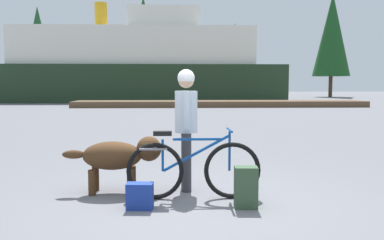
{
  "coord_description": "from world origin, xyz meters",
  "views": [
    {
      "loc": [
        -0.25,
        -5.07,
        1.51
      ],
      "look_at": [
        -0.0,
        0.82,
        1.0
      ],
      "focal_mm": 38.21,
      "sensor_mm": 36.0,
      "label": 1
    }
  ],
  "objects_px": {
    "backpack": "(246,187)",
    "bicycle": "(193,169)",
    "sailboat_moored": "(125,94)",
    "ferry_boat": "(137,67)",
    "handbag_pannier": "(140,196)",
    "person_cyclist": "(186,118)",
    "dog": "(119,156)"
  },
  "relations": [
    {
      "from": "bicycle",
      "to": "ferry_boat",
      "type": "xyz_separation_m",
      "value": [
        -3.6,
        32.07,
        2.68
      ]
    },
    {
      "from": "bicycle",
      "to": "sailboat_moored",
      "type": "height_order",
      "value": "sailboat_moored"
    },
    {
      "from": "ferry_boat",
      "to": "sailboat_moored",
      "type": "distance_m",
      "value": 5.88
    },
    {
      "from": "backpack",
      "to": "handbag_pannier",
      "type": "bearing_deg",
      "value": -179.96
    },
    {
      "from": "bicycle",
      "to": "dog",
      "type": "xyz_separation_m",
      "value": [
        -1.02,
        0.36,
        0.12
      ]
    },
    {
      "from": "dog",
      "to": "handbag_pannier",
      "type": "xyz_separation_m",
      "value": [
        0.35,
        -0.77,
        -0.36
      ]
    },
    {
      "from": "bicycle",
      "to": "person_cyclist",
      "type": "bearing_deg",
      "value": 98.76
    },
    {
      "from": "sailboat_moored",
      "to": "backpack",
      "type": "bearing_deg",
      "value": -80.88
    },
    {
      "from": "backpack",
      "to": "bicycle",
      "type": "bearing_deg",
      "value": 146.93
    },
    {
      "from": "bicycle",
      "to": "ferry_boat",
      "type": "relative_size",
      "value": 0.07
    },
    {
      "from": "person_cyclist",
      "to": "backpack",
      "type": "height_order",
      "value": "person_cyclist"
    },
    {
      "from": "person_cyclist",
      "to": "handbag_pannier",
      "type": "relative_size",
      "value": 5.38
    },
    {
      "from": "bicycle",
      "to": "ferry_boat",
      "type": "bearing_deg",
      "value": 96.41
    },
    {
      "from": "person_cyclist",
      "to": "sailboat_moored",
      "type": "distance_m",
      "value": 36.96
    },
    {
      "from": "bicycle",
      "to": "backpack",
      "type": "relative_size",
      "value": 3.48
    },
    {
      "from": "backpack",
      "to": "ferry_boat",
      "type": "bearing_deg",
      "value": 97.43
    },
    {
      "from": "sailboat_moored",
      "to": "handbag_pannier",
      "type": "bearing_deg",
      "value": -82.83
    },
    {
      "from": "person_cyclist",
      "to": "sailboat_moored",
      "type": "relative_size",
      "value": 0.18
    },
    {
      "from": "backpack",
      "to": "handbag_pannier",
      "type": "distance_m",
      "value": 1.3
    },
    {
      "from": "dog",
      "to": "ferry_boat",
      "type": "distance_m",
      "value": 31.92
    },
    {
      "from": "backpack",
      "to": "sailboat_moored",
      "type": "relative_size",
      "value": 0.05
    },
    {
      "from": "handbag_pannier",
      "to": "sailboat_moored",
      "type": "height_order",
      "value": "sailboat_moored"
    },
    {
      "from": "dog",
      "to": "sailboat_moored",
      "type": "relative_size",
      "value": 0.14
    },
    {
      "from": "person_cyclist",
      "to": "ferry_boat",
      "type": "xyz_separation_m",
      "value": [
        -3.53,
        31.58,
        2.04
      ]
    },
    {
      "from": "dog",
      "to": "backpack",
      "type": "height_order",
      "value": "dog"
    },
    {
      "from": "sailboat_moored",
      "to": "person_cyclist",
      "type": "bearing_deg",
      "value": -81.74
    },
    {
      "from": "sailboat_moored",
      "to": "ferry_boat",
      "type": "bearing_deg",
      "value": -70.36
    },
    {
      "from": "handbag_pannier",
      "to": "ferry_boat",
      "type": "height_order",
      "value": "ferry_boat"
    },
    {
      "from": "backpack",
      "to": "ferry_boat",
      "type": "height_order",
      "value": "ferry_boat"
    },
    {
      "from": "handbag_pannier",
      "to": "sailboat_moored",
      "type": "distance_m",
      "value": 37.77
    },
    {
      "from": "dog",
      "to": "sailboat_moored",
      "type": "xyz_separation_m",
      "value": [
        -4.36,
        36.69,
        0.01
      ]
    },
    {
      "from": "bicycle",
      "to": "ferry_boat",
      "type": "distance_m",
      "value": 32.38
    }
  ]
}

